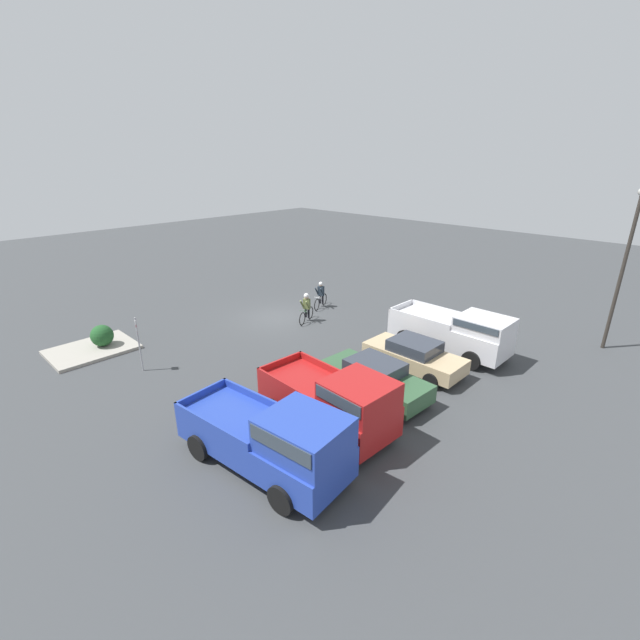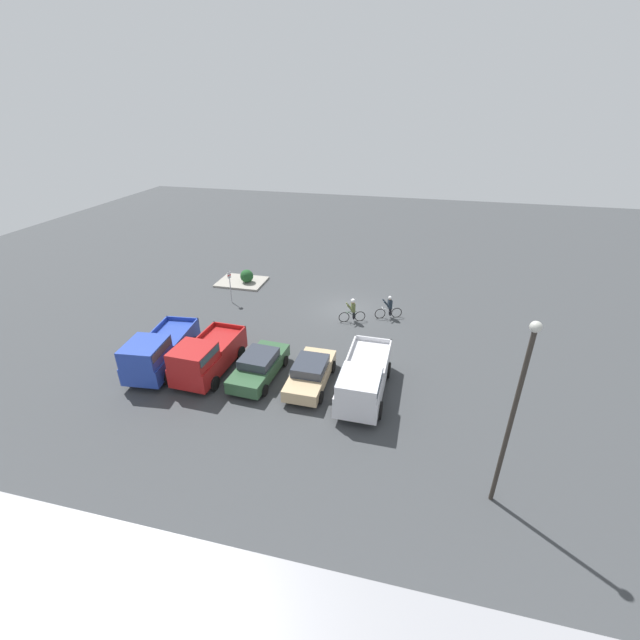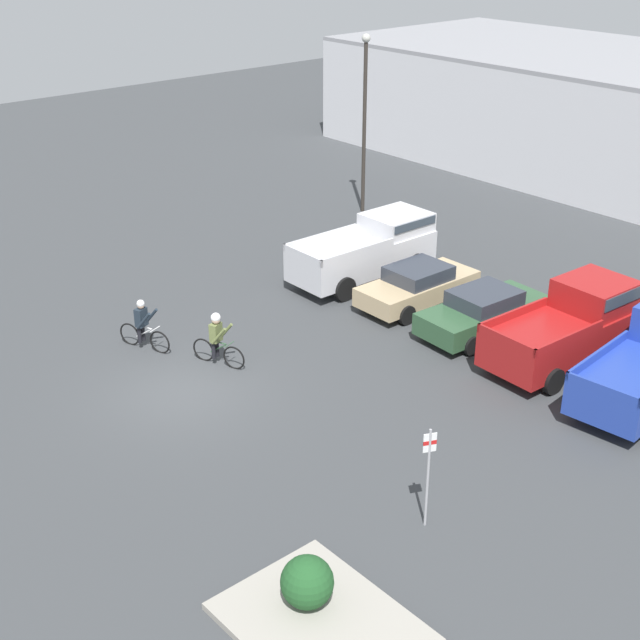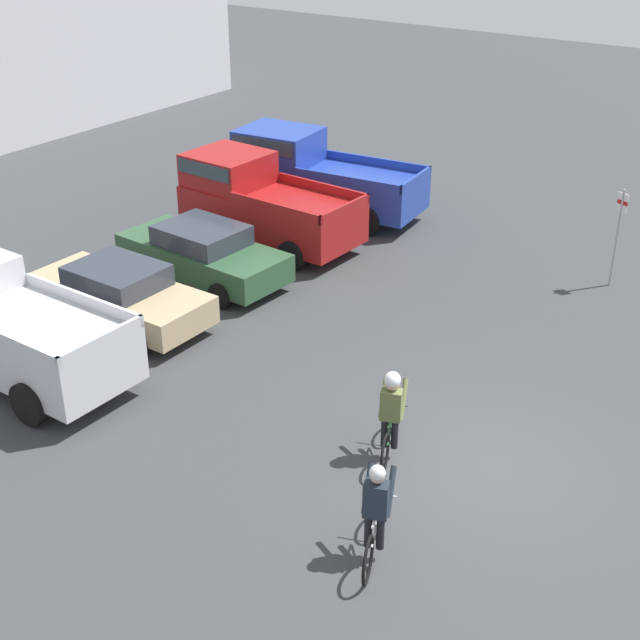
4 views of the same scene
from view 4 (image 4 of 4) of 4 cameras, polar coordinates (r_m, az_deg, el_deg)
name	(u,v)px [view 4 (image 4 of 4)]	position (r m, az deg, el deg)	size (l,w,h in m)	color
ground_plane	(492,466)	(15.74, 10.93, -9.16)	(80.00, 80.00, 0.00)	#383A3D
sedan_0	(119,294)	(20.21, -12.73, 1.64)	(1.97, 4.34, 1.38)	tan
sedan_1	(203,253)	(22.01, -7.51, 4.29)	(2.16, 4.50, 1.41)	#2D5133
pickup_truck_1	(259,200)	(24.11, -3.93, 7.67)	(2.45, 5.01, 2.26)	maroon
pickup_truck_2	(313,172)	(26.26, -0.47, 9.46)	(2.66, 5.70, 2.30)	#233D9E
cyclist_0	(391,412)	(15.31, 4.58, -5.87)	(1.70, 0.71, 1.68)	black
cyclist_1	(376,511)	(13.29, 3.61, -12.08)	(1.78, 0.73, 1.63)	black
fire_lane_sign	(618,229)	(22.35, 18.56, 5.57)	(0.15, 0.28, 2.45)	#9E9EA3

